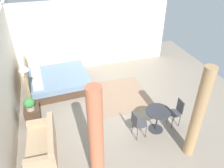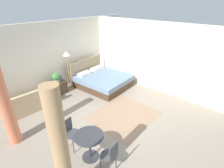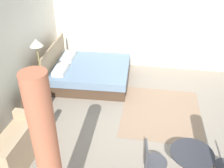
{
  "view_description": "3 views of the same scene",
  "coord_description": "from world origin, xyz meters",
  "px_view_note": "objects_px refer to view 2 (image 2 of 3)",
  "views": [
    {
      "loc": [
        -5.77,
        1.88,
        4.78
      ],
      "look_at": [
        -0.34,
        0.19,
        1.01
      ],
      "focal_mm": 35.57,
      "sensor_mm": 36.0,
      "label": 1
    },
    {
      "loc": [
        -3.6,
        -3.23,
        3.63
      ],
      "look_at": [
        0.41,
        0.23,
        1.0
      ],
      "focal_mm": 27.62,
      "sensor_mm": 36.0,
      "label": 2
    },
    {
      "loc": [
        -4.74,
        0.03,
        3.86
      ],
      "look_at": [
        0.29,
        0.88,
        0.73
      ],
      "focal_mm": 40.67,
      "sensor_mm": 36.0,
      "label": 3
    }
  ],
  "objects_px": {
    "potted_plant": "(56,77)",
    "balcony_table": "(90,142)",
    "nightstand": "(60,87)",
    "cafe_chair_near_window": "(70,131)",
    "floor_lamp": "(67,59)",
    "bed": "(102,80)",
    "couch": "(31,102)",
    "vase": "(61,79)",
    "cafe_chair_near_couch": "(111,155)"
  },
  "relations": [
    {
      "from": "potted_plant",
      "to": "balcony_table",
      "type": "bearing_deg",
      "value": -111.34
    },
    {
      "from": "balcony_table",
      "to": "nightstand",
      "type": "bearing_deg",
      "value": 67.2
    },
    {
      "from": "potted_plant",
      "to": "cafe_chair_near_window",
      "type": "bearing_deg",
      "value": -117.1
    },
    {
      "from": "floor_lamp",
      "to": "bed",
      "type": "bearing_deg",
      "value": -38.15
    },
    {
      "from": "couch",
      "to": "floor_lamp",
      "type": "height_order",
      "value": "floor_lamp"
    },
    {
      "from": "couch",
      "to": "floor_lamp",
      "type": "distance_m",
      "value": 2.22
    },
    {
      "from": "bed",
      "to": "nightstand",
      "type": "distance_m",
      "value": 1.89
    },
    {
      "from": "couch",
      "to": "floor_lamp",
      "type": "relative_size",
      "value": 0.86
    },
    {
      "from": "couch",
      "to": "nightstand",
      "type": "distance_m",
      "value": 1.41
    },
    {
      "from": "potted_plant",
      "to": "vase",
      "type": "relative_size",
      "value": 2.37
    },
    {
      "from": "vase",
      "to": "floor_lamp",
      "type": "xyz_separation_m",
      "value": [
        0.4,
        -0.02,
        0.77
      ]
    },
    {
      "from": "couch",
      "to": "potted_plant",
      "type": "xyz_separation_m",
      "value": [
        1.29,
        0.25,
        0.47
      ]
    },
    {
      "from": "vase",
      "to": "balcony_table",
      "type": "height_order",
      "value": "balcony_table"
    },
    {
      "from": "nightstand",
      "to": "couch",
      "type": "bearing_deg",
      "value": -170.04
    },
    {
      "from": "potted_plant",
      "to": "balcony_table",
      "type": "xyz_separation_m",
      "value": [
        -1.35,
        -3.46,
        -0.26
      ]
    },
    {
      "from": "floor_lamp",
      "to": "cafe_chair_near_couch",
      "type": "xyz_separation_m",
      "value": [
        -1.94,
        -4.11,
        -0.86
      ]
    },
    {
      "from": "bed",
      "to": "floor_lamp",
      "type": "height_order",
      "value": "floor_lamp"
    },
    {
      "from": "potted_plant",
      "to": "couch",
      "type": "bearing_deg",
      "value": -168.96
    },
    {
      "from": "nightstand",
      "to": "vase",
      "type": "bearing_deg",
      "value": 8.94
    },
    {
      "from": "bed",
      "to": "cafe_chair_near_couch",
      "type": "height_order",
      "value": "bed"
    },
    {
      "from": "couch",
      "to": "potted_plant",
      "type": "relative_size",
      "value": 3.61
    },
    {
      "from": "nightstand",
      "to": "balcony_table",
      "type": "height_order",
      "value": "balcony_table"
    },
    {
      "from": "bed",
      "to": "floor_lamp",
      "type": "bearing_deg",
      "value": 141.85
    },
    {
      "from": "potted_plant",
      "to": "cafe_chair_near_window",
      "type": "height_order",
      "value": "potted_plant"
    },
    {
      "from": "cafe_chair_near_couch",
      "to": "vase",
      "type": "bearing_deg",
      "value": 69.61
    },
    {
      "from": "couch",
      "to": "cafe_chair_near_couch",
      "type": "relative_size",
      "value": 1.67
    },
    {
      "from": "floor_lamp",
      "to": "cafe_chair_near_window",
      "type": "height_order",
      "value": "floor_lamp"
    },
    {
      "from": "bed",
      "to": "vase",
      "type": "bearing_deg",
      "value": 149.37
    },
    {
      "from": "floor_lamp",
      "to": "cafe_chair_near_couch",
      "type": "bearing_deg",
      "value": -115.22
    },
    {
      "from": "bed",
      "to": "floor_lamp",
      "type": "relative_size",
      "value": 1.32
    },
    {
      "from": "potted_plant",
      "to": "cafe_chair_near_couch",
      "type": "height_order",
      "value": "potted_plant"
    },
    {
      "from": "vase",
      "to": "floor_lamp",
      "type": "bearing_deg",
      "value": -2.4
    },
    {
      "from": "couch",
      "to": "nightstand",
      "type": "xyz_separation_m",
      "value": [
        1.39,
        0.24,
        -0.02
      ]
    },
    {
      "from": "cafe_chair_near_window",
      "to": "bed",
      "type": "bearing_deg",
      "value": 30.66
    },
    {
      "from": "bed",
      "to": "couch",
      "type": "distance_m",
      "value": 3.13
    },
    {
      "from": "nightstand",
      "to": "floor_lamp",
      "type": "xyz_separation_m",
      "value": [
        0.52,
        0.0,
        1.12
      ]
    },
    {
      "from": "nightstand",
      "to": "potted_plant",
      "type": "height_order",
      "value": "potted_plant"
    },
    {
      "from": "couch",
      "to": "vase",
      "type": "distance_m",
      "value": 1.57
    },
    {
      "from": "potted_plant",
      "to": "floor_lamp",
      "type": "bearing_deg",
      "value": -0.51
    },
    {
      "from": "potted_plant",
      "to": "vase",
      "type": "distance_m",
      "value": 0.26
    },
    {
      "from": "cafe_chair_near_window",
      "to": "vase",
      "type": "bearing_deg",
      "value": 59.55
    },
    {
      "from": "balcony_table",
      "to": "bed",
      "type": "bearing_deg",
      "value": 39.33
    },
    {
      "from": "bed",
      "to": "cafe_chair_near_couch",
      "type": "distance_m",
      "value": 4.46
    },
    {
      "from": "vase",
      "to": "floor_lamp",
      "type": "distance_m",
      "value": 0.86
    },
    {
      "from": "couch",
      "to": "balcony_table",
      "type": "bearing_deg",
      "value": -91.07
    },
    {
      "from": "vase",
      "to": "floor_lamp",
      "type": "height_order",
      "value": "floor_lamp"
    },
    {
      "from": "vase",
      "to": "cafe_chair_near_couch",
      "type": "xyz_separation_m",
      "value": [
        -1.53,
        -4.13,
        -0.09
      ]
    },
    {
      "from": "balcony_table",
      "to": "potted_plant",
      "type": "bearing_deg",
      "value": 68.66
    },
    {
      "from": "bed",
      "to": "nightstand",
      "type": "height_order",
      "value": "bed"
    },
    {
      "from": "vase",
      "to": "cafe_chair_near_couch",
      "type": "height_order",
      "value": "cafe_chair_near_couch"
    }
  ]
}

